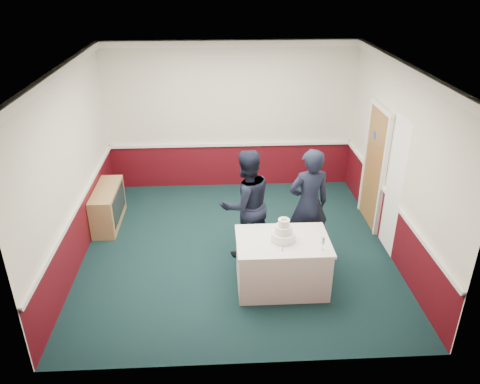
{
  "coord_description": "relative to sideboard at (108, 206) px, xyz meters",
  "views": [
    {
      "loc": [
        -0.3,
        -6.59,
        4.32
      ],
      "look_at": [
        0.05,
        -0.1,
        1.1
      ],
      "focal_mm": 35.0,
      "sensor_mm": 36.0,
      "label": 1
    }
  ],
  "objects": [
    {
      "name": "ground",
      "position": [
        2.28,
        -0.96,
        -0.35
      ],
      "size": [
        5.0,
        5.0,
        0.0
      ],
      "primitive_type": "plane",
      "color": "#11272B",
      "rests_on": "ground"
    },
    {
      "name": "sideboard",
      "position": [
        0.0,
        0.0,
        0.0
      ],
      "size": [
        0.41,
        1.2,
        0.7
      ],
      "color": "#A67950",
      "rests_on": "ground"
    },
    {
      "name": "champagne_flute",
      "position": [
        3.39,
        -2.26,
        0.58
      ],
      "size": [
        0.05,
        0.05,
        0.21
      ],
      "color": "silver",
      "rests_on": "cake_table"
    },
    {
      "name": "person_woman",
      "position": [
        3.39,
        -1.18,
        0.57
      ],
      "size": [
        0.75,
        0.57,
        1.84
      ],
      "primitive_type": "imported",
      "rotation": [
        0.0,
        0.0,
        3.35
      ],
      "color": "black",
      "rests_on": "ground"
    },
    {
      "name": "wedding_cake",
      "position": [
        2.89,
        -1.98,
        0.55
      ],
      "size": [
        0.35,
        0.35,
        0.36
      ],
      "color": "white",
      "rests_on": "cake_table"
    },
    {
      "name": "cake_table",
      "position": [
        2.89,
        -1.98,
        0.05
      ],
      "size": [
        1.32,
        0.92,
        0.79
      ],
      "color": "white",
      "rests_on": "ground"
    },
    {
      "name": "cake_knife",
      "position": [
        2.86,
        -2.18,
        0.44
      ],
      "size": [
        0.06,
        0.22,
        0.0
      ],
      "primitive_type": "cube",
      "rotation": [
        0.0,
        0.0,
        -0.23
      ],
      "color": "silver",
      "rests_on": "cake_table"
    },
    {
      "name": "room_shell",
      "position": [
        2.36,
        -0.34,
        1.62
      ],
      "size": [
        5.0,
        5.0,
        3.0
      ],
      "color": "silver",
      "rests_on": "ground"
    },
    {
      "name": "person_man",
      "position": [
        2.42,
        -1.1,
        0.55
      ],
      "size": [
        1.07,
        0.97,
        1.81
      ],
      "primitive_type": "imported",
      "rotation": [
        0.0,
        0.0,
        3.54
      ],
      "color": "black",
      "rests_on": "ground"
    }
  ]
}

